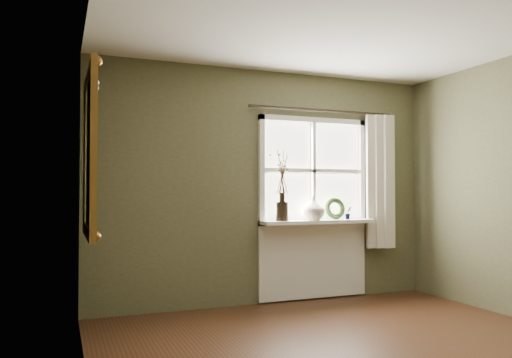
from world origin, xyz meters
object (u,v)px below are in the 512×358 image
Objects in this scene: dark_jug at (282,211)px; cream_vase at (313,208)px; gilt_mirror at (89,153)px; wreath at (335,211)px.

dark_jug is 0.78× the size of cream_vase.
dark_jug is 0.39m from cream_vase.
gilt_mirror is (-2.07, -0.77, 0.53)m from dark_jug.
cream_vase is 0.20× the size of gilt_mirror.
gilt_mirror reaches higher than cream_vase.
gilt_mirror is (-2.46, -0.77, 0.50)m from cream_vase.
cream_vase reaches higher than wreath.
dark_jug is 0.82× the size of wreath.
cream_vase is at bearing -170.14° from wreath.
cream_vase is (0.39, 0.00, 0.03)m from dark_jug.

